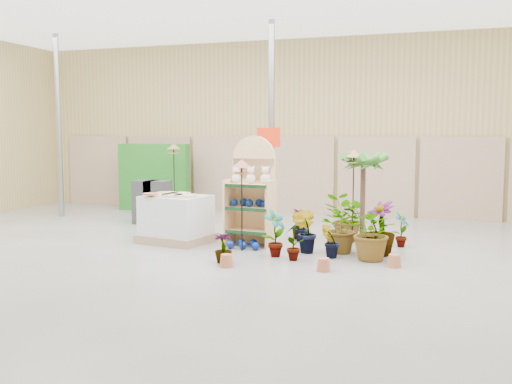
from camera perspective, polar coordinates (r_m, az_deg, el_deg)
room at (r=10.04m, az=-2.69°, el=6.63°), size 15.20×12.10×4.70m
display_shelf at (r=10.65m, az=-0.37°, el=-0.32°), size 0.90×0.62×2.04m
teddy_bears at (r=10.52m, az=-0.42°, el=1.57°), size 0.75×0.19×0.31m
gazing_balls_shelf at (r=10.54m, az=-0.59°, el=-1.08°), size 0.75×0.26×0.14m
gazing_balls_floor at (r=10.38m, az=-1.14°, el=-5.27°), size 0.63×0.39×0.15m
pallet_stack at (r=11.05m, az=-7.98°, el=-2.66°), size 1.44×1.28×0.94m
charcoal_planters at (r=13.37m, az=-10.33°, el=-1.00°), size 0.80×0.50×1.00m
trellis_stock at (r=15.57m, az=-10.18°, el=1.45°), size 2.00×0.30×1.80m
offer_sign at (r=11.98m, az=1.29°, el=3.44°), size 0.50×0.08×2.20m
bird_table_front at (r=10.00m, az=-1.43°, el=2.58°), size 0.34×0.34×1.63m
bird_table_right at (r=10.83m, az=9.75°, el=3.52°), size 0.34×0.34×1.78m
bird_table_back at (r=14.42m, az=-8.24°, el=4.30°), size 0.34×0.34×1.83m
palm at (r=11.05m, az=10.69°, el=3.07°), size 0.70×0.70×1.82m
potted_plant_0 at (r=9.64m, az=1.92°, el=-4.13°), size 0.46×0.51×0.81m
potted_plant_1 at (r=10.03m, az=4.96°, el=-3.95°), size 0.52×0.49×0.74m
potted_plant_2 at (r=10.09m, az=8.23°, el=-3.50°), size 1.04×1.06×0.90m
potted_plant_3 at (r=9.99m, az=12.27°, el=-3.56°), size 0.74×0.74×0.93m
potted_plant_4 at (r=10.79m, az=14.32°, el=-3.65°), size 0.35×0.41×0.66m
potted_plant_5 at (r=11.00m, az=4.40°, el=-3.52°), size 0.39×0.36×0.57m
potted_plant_6 at (r=11.17m, az=8.92°, el=-2.61°), size 0.97×0.90×0.89m
potted_plant_7 at (r=9.23m, az=-3.28°, el=-5.60°), size 0.37×0.37×0.49m
potted_plant_8 at (r=9.41m, az=3.77°, el=-4.74°), size 0.28×0.39×0.70m
potted_plant_9 at (r=9.65m, az=7.41°, el=-4.92°), size 0.40×0.38×0.56m
potted_plant_10 at (r=9.50m, az=11.39°, el=-3.94°), size 1.06×1.11×0.96m
potted_plant_11 at (r=11.30m, az=4.46°, el=-3.18°), size 0.47×0.47×0.61m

